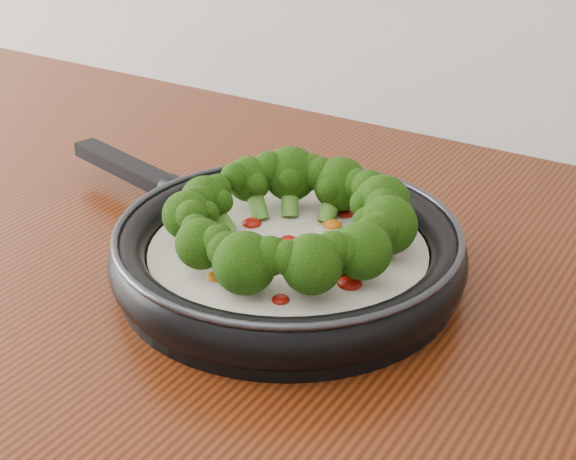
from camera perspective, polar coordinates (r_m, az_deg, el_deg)
The scene contains 1 object.
skillet at distance 0.71m, azimuth 0.02°, elevation -0.95°, with size 0.51×0.38×0.09m.
Camera 1 is at (0.40, 0.56, 1.28)m, focal length 50.56 mm.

